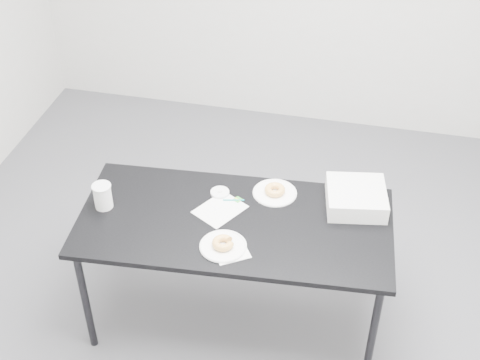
% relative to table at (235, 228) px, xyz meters
% --- Properties ---
extents(floor, '(4.00, 4.00, 0.00)m').
position_rel_table_xyz_m(floor, '(-0.06, 0.19, -0.68)').
color(floor, '#545359').
rests_on(floor, ground).
extents(table, '(1.67, 0.87, 0.74)m').
position_rel_table_xyz_m(table, '(0.00, 0.00, 0.00)').
color(table, black).
rests_on(table, floor).
extents(scorecard, '(0.29, 0.31, 0.00)m').
position_rel_table_xyz_m(scorecard, '(-0.09, 0.07, 0.06)').
color(scorecard, white).
rests_on(scorecard, table).
extents(logo_patch, '(0.05, 0.05, 0.00)m').
position_rel_table_xyz_m(logo_patch, '(-0.02, 0.16, 0.06)').
color(logo_patch, green).
rests_on(logo_patch, scorecard).
extents(pen, '(0.11, 0.03, 0.01)m').
position_rel_table_xyz_m(pen, '(-0.04, 0.15, 0.06)').
color(pen, '#0C8788').
rests_on(pen, scorecard).
extents(napkin, '(0.22, 0.22, 0.00)m').
position_rel_table_xyz_m(napkin, '(0.03, -0.22, 0.06)').
color(napkin, white).
rests_on(napkin, table).
extents(plate_near, '(0.23, 0.23, 0.01)m').
position_rel_table_xyz_m(plate_near, '(-0.01, -0.20, 0.06)').
color(plate_near, white).
rests_on(plate_near, napkin).
extents(donut_near, '(0.14, 0.14, 0.04)m').
position_rel_table_xyz_m(donut_near, '(-0.01, -0.20, 0.08)').
color(donut_near, '#E59D48').
rests_on(donut_near, plate_near).
extents(plate_far, '(0.24, 0.24, 0.01)m').
position_rel_table_xyz_m(plate_far, '(0.16, 0.26, 0.06)').
color(plate_far, white).
rests_on(plate_far, table).
extents(donut_far, '(0.14, 0.14, 0.04)m').
position_rel_table_xyz_m(donut_far, '(0.16, 0.26, 0.08)').
color(donut_far, '#E59D48').
rests_on(donut_far, plate_far).
extents(coffee_cup, '(0.09, 0.09, 0.14)m').
position_rel_table_xyz_m(coffee_cup, '(-0.70, -0.04, 0.13)').
color(coffee_cup, white).
rests_on(coffee_cup, table).
extents(cup_lid, '(0.10, 0.10, 0.01)m').
position_rel_table_xyz_m(cup_lid, '(-0.13, 0.20, 0.06)').
color(cup_lid, white).
rests_on(cup_lid, table).
extents(bakery_box, '(0.35, 0.35, 0.10)m').
position_rel_table_xyz_m(bakery_box, '(0.59, 0.26, 0.11)').
color(bakery_box, silver).
rests_on(bakery_box, table).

